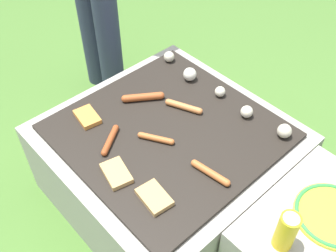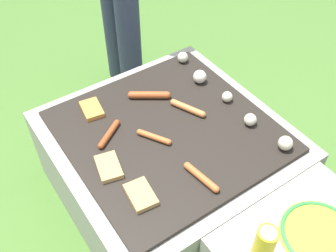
% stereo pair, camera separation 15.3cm
% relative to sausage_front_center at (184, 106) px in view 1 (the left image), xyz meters
% --- Properties ---
extents(ground_plane, '(14.00, 14.00, 0.00)m').
position_rel_sausage_front_center_xyz_m(ground_plane, '(0.04, -0.13, -0.42)').
color(ground_plane, '#47702D').
extents(grill, '(0.88, 0.88, 0.41)m').
position_rel_sausage_front_center_xyz_m(grill, '(0.04, -0.13, -0.22)').
color(grill, '#9E998E').
rests_on(grill, ground_plane).
extents(sausage_mid_right, '(0.10, 0.14, 0.02)m').
position_rel_sausage_front_center_xyz_m(sausage_mid_right, '(-0.05, -0.34, -0.00)').
color(sausage_mid_right, '#93421E').
rests_on(sausage_mid_right, grill).
extents(sausage_front_right, '(0.12, 0.16, 0.03)m').
position_rel_sausage_front_center_xyz_m(sausage_front_right, '(-0.16, -0.09, 0.00)').
color(sausage_front_right, '#A34C23').
rests_on(sausage_front_right, grill).
extents(sausage_mid_left, '(0.16, 0.05, 0.03)m').
position_rel_sausage_front_center_xyz_m(sausage_mid_left, '(0.31, -0.17, -0.00)').
color(sausage_mid_left, '#B7602D').
rests_on(sausage_mid_left, grill).
extents(sausage_back_center, '(0.13, 0.09, 0.02)m').
position_rel_sausage_front_center_xyz_m(sausage_back_center, '(0.06, -0.20, -0.00)').
color(sausage_back_center, '#B7602D').
rests_on(sausage_back_center, grill).
extents(sausage_front_center, '(0.15, 0.08, 0.03)m').
position_rel_sausage_front_center_xyz_m(sausage_front_center, '(0.00, 0.00, 0.00)').
color(sausage_front_center, '#C6753D').
rests_on(sausage_front_center, grill).
extents(bread_slice_left, '(0.13, 0.09, 0.02)m').
position_rel_sausage_front_center_xyz_m(bread_slice_left, '(-0.22, -0.33, -0.00)').
color(bread_slice_left, '#D18438').
rests_on(bread_slice_left, grill).
extents(bread_slice_center, '(0.14, 0.10, 0.02)m').
position_rel_sausage_front_center_xyz_m(bread_slice_center, '(0.09, -0.42, -0.00)').
color(bread_slice_center, tan).
rests_on(bread_slice_center, grill).
extents(bread_slice_right, '(0.13, 0.09, 0.02)m').
position_rel_sausage_front_center_xyz_m(bread_slice_right, '(0.25, -0.38, -0.00)').
color(bread_slice_right, tan).
rests_on(bread_slice_right, grill).
extents(mushroom_row, '(0.71, 0.08, 0.06)m').
position_rel_sausage_front_center_xyz_m(mushroom_row, '(0.05, 0.17, 0.01)').
color(mushroom_row, beige).
rests_on(mushroom_row, grill).
extents(plate_colorful, '(0.25, 0.25, 0.02)m').
position_rel_sausage_front_center_xyz_m(plate_colorful, '(0.70, -0.00, -0.00)').
color(plate_colorful, yellow).
rests_on(plate_colorful, side_ledge).
extents(condiment_bottle, '(0.06, 0.06, 0.17)m').
position_rel_sausage_front_center_xyz_m(condiment_bottle, '(0.64, -0.20, 0.07)').
color(condiment_bottle, gold).
rests_on(condiment_bottle, side_ledge).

